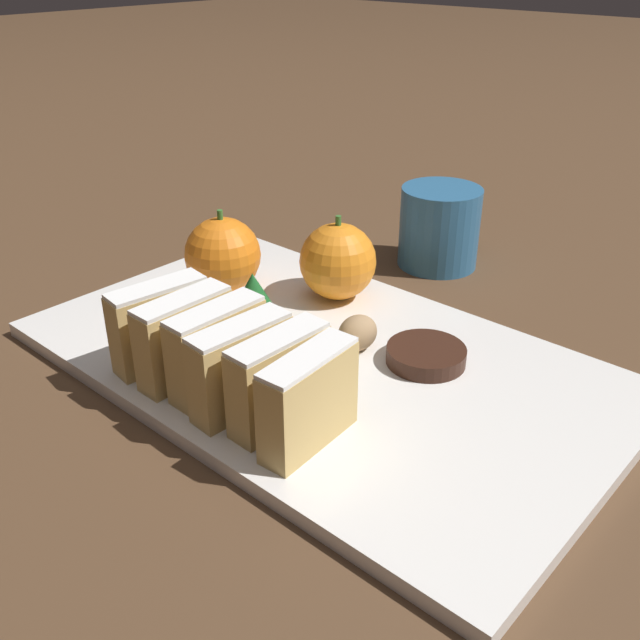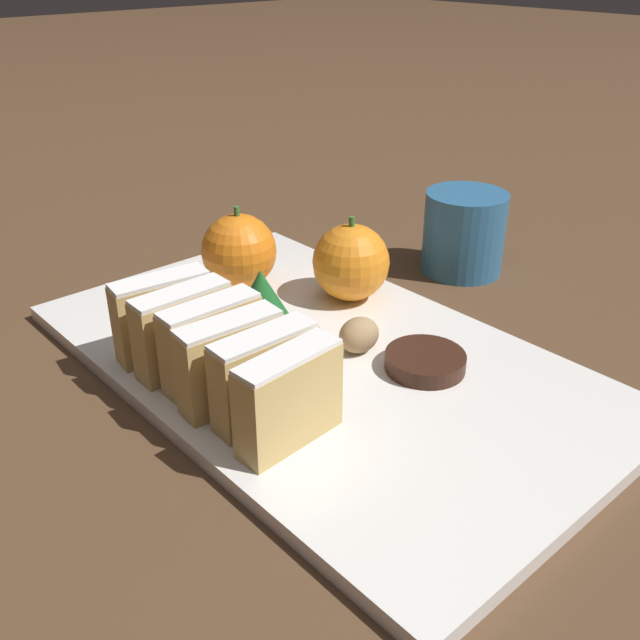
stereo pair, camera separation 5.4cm
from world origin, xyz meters
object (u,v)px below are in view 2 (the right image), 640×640
orange_near (239,251)px  coffee_mug (465,232)px  walnut (359,335)px  orange_far (351,262)px  chocolate_cookie (425,361)px

orange_near → coffee_mug: 0.23m
walnut → coffee_mug: (0.20, 0.06, 0.01)m
orange_far → chocolate_cookie: orange_far is taller
chocolate_cookie → coffee_mug: bearing=31.0°
walnut → coffee_mug: 0.21m
walnut → orange_near: bearing=89.4°
orange_far → coffee_mug: 0.15m
orange_far → walnut: size_ratio=2.24×
chocolate_cookie → coffee_mug: coffee_mug is taller
coffee_mug → orange_near: bearing=154.4°
orange_near → orange_far: size_ratio=1.01×
chocolate_cookie → orange_near: bearing=94.5°
orange_near → orange_far: 0.10m
orange_far → chocolate_cookie: 0.13m
coffee_mug → chocolate_cookie: bearing=-149.0°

